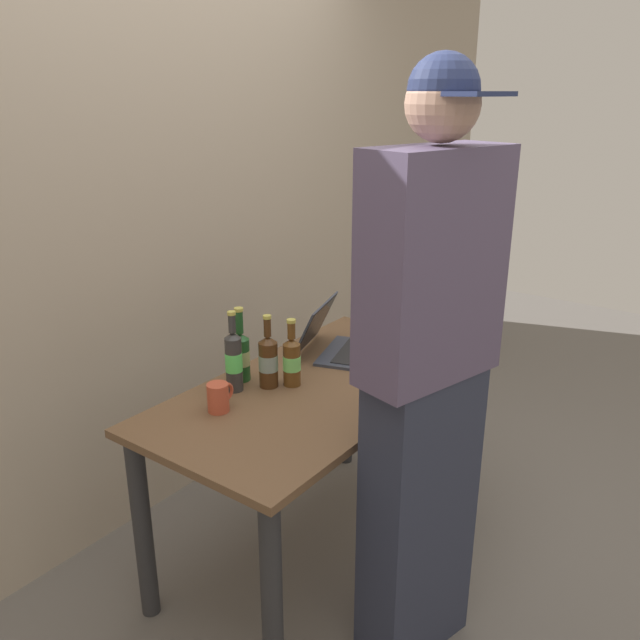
% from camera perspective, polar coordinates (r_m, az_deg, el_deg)
% --- Properties ---
extents(ground_plane, '(8.00, 8.00, 0.00)m').
position_cam_1_polar(ground_plane, '(2.82, -0.12, -19.58)').
color(ground_plane, slate).
rests_on(ground_plane, ground).
extents(desk, '(1.38, 0.70, 0.75)m').
position_cam_1_polar(desk, '(2.48, -0.13, -8.35)').
color(desk, brown).
rests_on(desk, ground).
extents(laptop, '(0.41, 0.41, 0.22)m').
position_cam_1_polar(laptop, '(2.68, 1.52, -1.91)').
color(laptop, '#383D4C').
rests_on(laptop, desk).
extents(beer_bottle_dark, '(0.07, 0.07, 0.29)m').
position_cam_1_polar(beer_bottle_dark, '(2.43, -7.04, -3.02)').
color(beer_bottle_dark, '#1E5123').
rests_on(beer_bottle_dark, desk).
extents(beer_bottle_brown, '(0.07, 0.07, 0.28)m').
position_cam_1_polar(beer_bottle_brown, '(2.37, -4.59, -3.55)').
color(beer_bottle_brown, '#472B14').
rests_on(beer_bottle_brown, desk).
extents(beer_bottle_green, '(0.07, 0.07, 0.26)m').
position_cam_1_polar(beer_bottle_green, '(2.37, -2.51, -3.55)').
color(beer_bottle_green, brown).
rests_on(beer_bottle_green, desk).
extents(beer_bottle_amber, '(0.06, 0.06, 0.30)m').
position_cam_1_polar(beer_bottle_amber, '(2.34, -7.63, -3.50)').
color(beer_bottle_amber, '#333333').
rests_on(beer_bottle_amber, desk).
extents(person_figure, '(0.47, 0.33, 1.88)m').
position_cam_1_polar(person_figure, '(1.95, 9.34, -5.61)').
color(person_figure, '#2D3347').
rests_on(person_figure, ground).
extents(coffee_mug, '(0.11, 0.07, 0.10)m').
position_cam_1_polar(coffee_mug, '(2.23, -8.93, -6.74)').
color(coffee_mug, '#BF4C33').
rests_on(coffee_mug, desk).
extents(back_wall, '(6.00, 0.10, 2.60)m').
position_cam_1_polar(back_wall, '(2.80, -14.11, 9.11)').
color(back_wall, tan).
rests_on(back_wall, ground).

